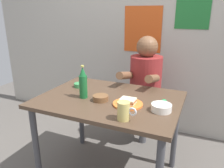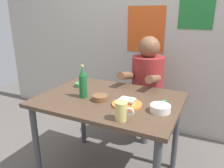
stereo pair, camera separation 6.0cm
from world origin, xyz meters
name	(u,v)px [view 2 (the right image)]	position (x,y,z in m)	size (l,w,h in m)	color
wall_back	(151,20)	(0.00, 1.05, 1.30)	(4.40, 0.09, 2.60)	#ADA89E
dining_table	(109,108)	(0.00, 0.00, 0.65)	(1.10, 0.80, 0.74)	#4C3828
stool	(146,114)	(0.12, 0.63, 0.35)	(0.34, 0.34, 0.45)	#4C4C51
person_seated	(147,77)	(0.12, 0.62, 0.77)	(0.33, 0.56, 0.72)	maroon
plate_orange	(127,104)	(0.18, -0.07, 0.75)	(0.22, 0.22, 0.01)	orange
sandwich	(127,101)	(0.18, -0.07, 0.77)	(0.11, 0.09, 0.04)	beige
beer_mug	(122,111)	(0.24, -0.30, 0.80)	(0.13, 0.08, 0.12)	#D1BC66
beer_bottle	(83,83)	(-0.19, -0.08, 0.86)	(0.06, 0.06, 0.26)	#19602D
dip_bowl_green	(81,84)	(-0.36, 0.13, 0.76)	(0.10, 0.10, 0.03)	#388C4C
rice_bowl_white	(160,108)	(0.43, -0.08, 0.77)	(0.14, 0.14, 0.05)	silver
condiment_bowl_brown	(100,98)	(-0.04, -0.08, 0.76)	(0.12, 0.12, 0.04)	brown
spoon	(162,101)	(0.40, 0.10, 0.75)	(0.10, 0.09, 0.01)	#26A559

